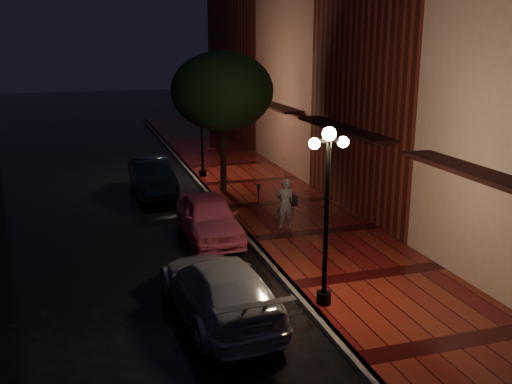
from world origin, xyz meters
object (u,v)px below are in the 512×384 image
object	(u,v)px
silver_car	(219,288)
pink_car	(209,217)
woman_with_umbrella	(286,182)
streetlamp_near	(327,207)
navy_car	(152,176)
parking_meter	(258,196)
streetlamp_far	(202,124)
street_tree	(222,93)

from	to	relation	value
silver_car	pink_car	bearing A→B (deg)	-105.19
woman_with_umbrella	streetlamp_near	bearing A→B (deg)	88.16
silver_car	woman_with_umbrella	distance (m)	6.42
streetlamp_near	woman_with_umbrella	size ratio (longest dim) A/B	1.78
navy_car	parking_meter	world-z (taller)	navy_car
streetlamp_far	navy_car	world-z (taller)	streetlamp_far
streetlamp_far	parking_meter	world-z (taller)	streetlamp_far
streetlamp_near	navy_car	distance (m)	12.62
streetlamp_far	pink_car	bearing A→B (deg)	-100.66
streetlamp_near	street_tree	size ratio (longest dim) A/B	0.74
pink_car	navy_car	distance (m)	6.39
streetlamp_far	navy_car	xyz separation A→B (m)	(-2.57, -1.79, -1.87)
pink_car	silver_car	size ratio (longest dim) A/B	0.87
street_tree	silver_car	world-z (taller)	street_tree
silver_car	parking_meter	bearing A→B (deg)	-119.49
streetlamp_far	parking_meter	distance (m)	6.90
parking_meter	silver_car	bearing A→B (deg)	-113.33
silver_car	woman_with_umbrella	xyz separation A→B (m)	(3.56, 5.24, 1.04)
streetlamp_far	street_tree	world-z (taller)	street_tree
streetlamp_near	parking_meter	xyz separation A→B (m)	(0.65, 7.36, -1.74)
streetlamp_near	streetlamp_far	bearing A→B (deg)	90.00
streetlamp_far	navy_car	distance (m)	3.65
street_tree	parking_meter	world-z (taller)	street_tree
streetlamp_near	silver_car	xyz separation A→B (m)	(-2.50, 0.41, -1.89)
woman_with_umbrella	parking_meter	size ratio (longest dim) A/B	2.07
streetlamp_far	pink_car	size ratio (longest dim) A/B	1.01
street_tree	navy_car	world-z (taller)	street_tree
parking_meter	woman_with_umbrella	bearing A→B (deg)	-75.57
streetlamp_far	pink_car	world-z (taller)	streetlamp_far
street_tree	woman_with_umbrella	bearing A→B (deg)	-81.51
pink_car	street_tree	bearing A→B (deg)	70.46
street_tree	woman_with_umbrella	xyz separation A→B (m)	(0.80, -5.34, -2.49)
street_tree	pink_car	bearing A→B (deg)	-109.31
streetlamp_near	street_tree	xyz separation A→B (m)	(0.26, 10.99, 1.64)
streetlamp_far	silver_car	xyz separation A→B (m)	(-2.50, -13.59, -1.89)
pink_car	woman_with_umbrella	bearing A→B (deg)	-5.87
parking_meter	pink_car	bearing A→B (deg)	-145.20
silver_car	parking_meter	xyz separation A→B (m)	(3.15, 6.95, 0.15)
streetlamp_far	pink_car	distance (m)	8.45
street_tree	pink_car	size ratio (longest dim) A/B	1.37
streetlamp_near	parking_meter	world-z (taller)	streetlamp_near
silver_car	navy_car	bearing A→B (deg)	-94.75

